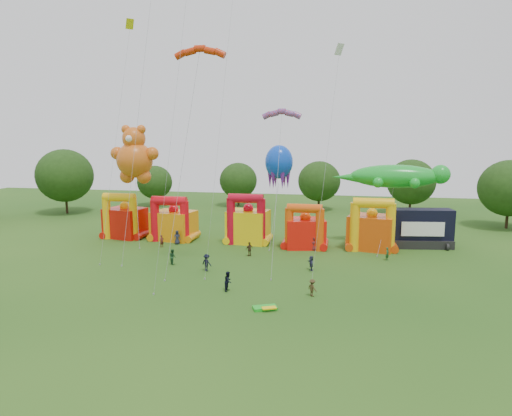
% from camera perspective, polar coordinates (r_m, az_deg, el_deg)
% --- Properties ---
extents(ground, '(160.00, 160.00, 0.00)m').
position_cam_1_polar(ground, '(37.82, -9.72, -13.72)').
color(ground, '#1D4A15').
rests_on(ground, ground).
extents(tree_ring, '(126.30, 128.43, 12.07)m').
position_cam_1_polar(tree_ring, '(36.88, -11.41, -4.13)').
color(tree_ring, '#352314').
rests_on(tree_ring, ground).
extents(bouncy_castle_0, '(5.98, 5.21, 6.60)m').
position_cam_1_polar(bouncy_castle_0, '(68.09, -16.14, -1.49)').
color(bouncy_castle_0, red).
rests_on(bouncy_castle_0, ground).
extents(bouncy_castle_1, '(6.19, 5.31, 6.34)m').
position_cam_1_polar(bouncy_castle_1, '(65.12, -10.31, -1.83)').
color(bouncy_castle_1, orange).
rests_on(bouncy_castle_1, ground).
extents(bouncy_castle_2, '(5.73, 4.81, 6.92)m').
position_cam_1_polar(bouncy_castle_2, '(62.16, -1.03, -2.00)').
color(bouncy_castle_2, yellow).
rests_on(bouncy_castle_2, ground).
extents(bouncy_castle_3, '(5.69, 4.90, 5.98)m').
position_cam_1_polar(bouncy_castle_3, '(59.81, 6.14, -2.83)').
color(bouncy_castle_3, red).
rests_on(bouncy_castle_3, ground).
extents(bouncy_castle_4, '(6.46, 5.64, 6.88)m').
position_cam_1_polar(bouncy_castle_4, '(60.45, 14.24, -2.62)').
color(bouncy_castle_4, '#D7460B').
rests_on(bouncy_castle_4, ground).
extents(stage_trailer, '(8.21, 4.01, 5.09)m').
position_cam_1_polar(stage_trailer, '(63.71, 19.92, -2.43)').
color(stage_trailer, black).
rests_on(stage_trailer, ground).
extents(teddy_bear_kite, '(6.69, 5.36, 16.02)m').
position_cam_1_polar(teddy_bear_kite, '(62.59, -14.85, 4.68)').
color(teddy_bear_kite, '#D65E17').
rests_on(teddy_bear_kite, ground).
extents(gecko_kite, '(15.08, 9.58, 10.90)m').
position_cam_1_polar(gecko_kite, '(61.54, 16.49, 1.39)').
color(gecko_kite, green).
rests_on(gecko_kite, ground).
extents(octopus_kite, '(3.73, 6.65, 13.38)m').
position_cam_1_polar(octopus_kite, '(60.69, 2.72, 3.63)').
color(octopus_kite, blue).
rests_on(octopus_kite, ground).
extents(parafoil_kites, '(20.04, 13.14, 32.77)m').
position_cam_1_polar(parafoil_kites, '(51.06, -10.28, 7.76)').
color(parafoil_kites, red).
rests_on(parafoil_kites, ground).
extents(diamond_kites, '(26.70, 14.64, 32.24)m').
position_cam_1_polar(diamond_kites, '(47.53, -6.94, 8.18)').
color(diamond_kites, '#C20937').
rests_on(diamond_kites, ground).
extents(folded_kite_bundle, '(2.23, 1.71, 0.31)m').
position_cam_1_polar(folded_kite_bundle, '(39.47, 1.19, -12.37)').
color(folded_kite_bundle, green).
rests_on(folded_kite_bundle, ground).
extents(spectator_0, '(1.05, 0.82, 1.89)m').
position_cam_1_polar(spectator_0, '(62.54, -9.83, -3.64)').
color(spectator_0, '#202536').
rests_on(spectator_0, ground).
extents(spectator_1, '(0.65, 0.71, 1.62)m').
position_cam_1_polar(spectator_1, '(61.31, -11.69, -4.08)').
color(spectator_1, '#551F18').
rests_on(spectator_1, ground).
extents(spectator_2, '(1.09, 1.08, 1.78)m').
position_cam_1_polar(spectator_2, '(53.05, -10.38, -6.02)').
color(spectator_2, '#1B4422').
rests_on(spectator_2, ground).
extents(spectator_3, '(1.40, 1.16, 1.89)m').
position_cam_1_polar(spectator_3, '(49.94, -6.18, -6.81)').
color(spectator_3, black).
rests_on(spectator_3, ground).
extents(spectator_4, '(1.03, 1.02, 1.74)m').
position_cam_1_polar(spectator_4, '(55.71, -0.81, -5.15)').
color(spectator_4, '#402D19').
rests_on(spectator_4, ground).
extents(spectator_5, '(0.91, 1.59, 1.63)m').
position_cam_1_polar(spectator_5, '(50.28, 6.91, -6.86)').
color(spectator_5, '#292C45').
rests_on(spectator_5, ground).
extents(spectator_6, '(0.96, 0.73, 1.76)m').
position_cam_1_polar(spectator_6, '(58.71, 7.22, -4.48)').
color(spectator_6, '#5B1A1B').
rests_on(spectator_6, ground).
extents(spectator_7, '(0.60, 0.67, 1.54)m').
position_cam_1_polar(spectator_7, '(56.07, 16.11, -5.53)').
color(spectator_7, '#1C4721').
rests_on(spectator_7, ground).
extents(spectator_8, '(0.81, 0.99, 1.90)m').
position_cam_1_polar(spectator_8, '(43.64, -3.49, -9.12)').
color(spectator_8, black).
rests_on(spectator_8, ground).
extents(spectator_9, '(1.17, 1.16, 1.62)m').
position_cam_1_polar(spectator_9, '(42.53, 7.05, -9.87)').
color(spectator_9, '#3F3019').
rests_on(spectator_9, ground).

